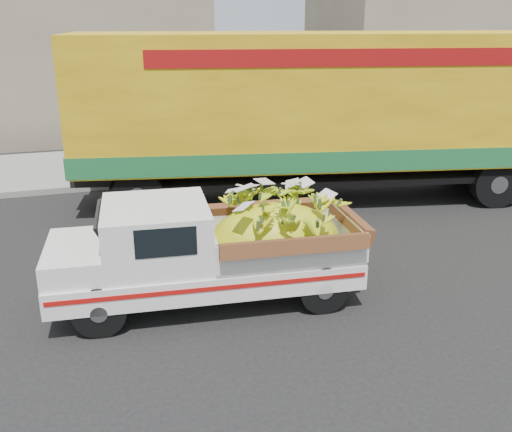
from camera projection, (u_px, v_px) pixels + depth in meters
name	position (u px, v px, depth m)	size (l,w,h in m)	color
ground	(306.00, 264.00, 10.06)	(100.00, 100.00, 0.00)	black
curb	(225.00, 176.00, 15.28)	(60.00, 0.25, 0.15)	gray
sidewalk	(207.00, 158.00, 17.17)	(60.00, 4.00, 0.14)	gray
building_right	(469.00, 41.00, 26.32)	(14.00, 6.00, 6.00)	gray
pickup_truck	(229.00, 247.00, 8.58)	(4.68, 2.06, 1.59)	black
semi_trailer	(339.00, 110.00, 12.97)	(12.08, 4.70, 3.80)	black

